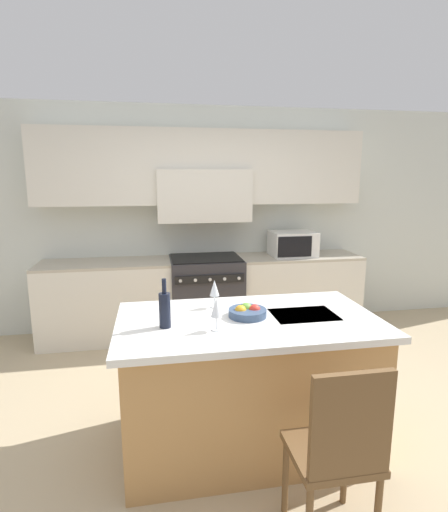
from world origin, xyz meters
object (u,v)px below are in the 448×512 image
object	(u,v)px
island_chair	(339,448)
fruit_bowl	(247,312)
range_stove	(206,295)
wine_glass_near	(216,309)
microwave	(293,244)
wine_bottle	(165,309)
wine_glass_far	(214,289)

from	to	relation	value
island_chair	fruit_bowl	size ratio (longest dim) A/B	3.93
range_stove	island_chair	world-z (taller)	island_chair
wine_glass_near	fruit_bowl	xyz separation A→B (m)	(0.25, 0.21, -0.11)
wine_glass_near	fruit_bowl	distance (m)	0.34
microwave	wine_bottle	distance (m)	2.70
wine_bottle	wine_glass_far	world-z (taller)	wine_bottle
wine_glass_near	range_stove	bearing A→B (deg)	84.14
range_stove	wine_bottle	bearing A→B (deg)	-104.17
microwave	fruit_bowl	distance (m)	2.32
wine_glass_far	wine_glass_near	bearing A→B (deg)	-97.26
wine_glass_far	island_chair	bearing A→B (deg)	-68.91
range_stove	wine_glass_far	bearing A→B (deg)	-95.52
island_chair	wine_glass_far	bearing A→B (deg)	111.09
range_stove	wine_glass_far	world-z (taller)	wine_glass_far
wine_glass_near	fruit_bowl	size ratio (longest dim) A/B	0.80
range_stove	wine_bottle	world-z (taller)	wine_bottle
range_stove	wine_bottle	xyz separation A→B (m)	(-0.54, -2.15, 0.59)
wine_glass_near	island_chair	bearing A→B (deg)	-54.79
range_stove	island_chair	size ratio (longest dim) A/B	0.92
microwave	wine_glass_far	distance (m)	2.22
microwave	island_chair	distance (m)	3.13
range_stove	microwave	bearing A→B (deg)	0.99
island_chair	wine_glass_far	world-z (taller)	wine_glass_far
microwave	wine_glass_far	bearing A→B (deg)	-124.23
range_stove	microwave	xyz separation A→B (m)	(1.07, 0.02, 0.60)
microwave	wine_glass_far	size ratio (longest dim) A/B	2.56
microwave	wine_glass_near	distance (m)	2.62
range_stove	island_chair	bearing A→B (deg)	-84.90
microwave	fruit_bowl	world-z (taller)	microwave
range_stove	island_chair	distance (m)	2.97
wine_bottle	wine_glass_far	distance (m)	0.49
range_stove	island_chair	xyz separation A→B (m)	(0.26, -2.96, 0.10)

